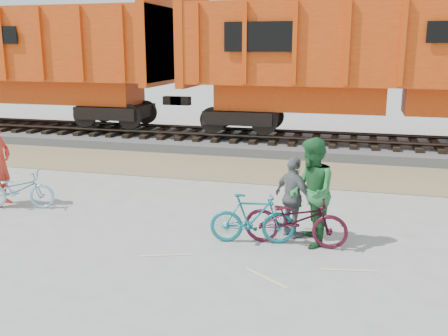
{
  "coord_description": "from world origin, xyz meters",
  "views": [
    {
      "loc": [
        1.98,
        -8.1,
        3.41
      ],
      "look_at": [
        -0.58,
        1.5,
        1.01
      ],
      "focal_mm": 40.0,
      "sensor_mm": 36.0,
      "label": 1
    }
  ],
  "objects": [
    {
      "name": "bicycle_maroon",
      "position": [
        1.06,
        0.23,
        0.48
      ],
      "size": [
        1.83,
        0.65,
        0.96
      ],
      "primitive_type": "imported",
      "rotation": [
        0.0,
        0.0,
        1.56
      ],
      "color": "#480F20",
      "rests_on": "ground"
    },
    {
      "name": "gravel_strip",
      "position": [
        0.0,
        5.5,
        0.01
      ],
      "size": [
        120.0,
        3.0,
        0.02
      ],
      "primitive_type": "cube",
      "color": "#907C59",
      "rests_on": "ground"
    },
    {
      "name": "person_man",
      "position": [
        1.3,
        0.34,
        0.96
      ],
      "size": [
        0.94,
        1.09,
        1.92
      ],
      "primitive_type": "imported",
      "rotation": [
        0.0,
        0.0,
        -1.31
      ],
      "color": "#256633",
      "rests_on": "ground"
    },
    {
      "name": "ground",
      "position": [
        0.0,
        0.0,
        0.0
      ],
      "size": [
        120.0,
        120.0,
        0.0
      ],
      "primitive_type": "plane",
      "color": "#9E9E99",
      "rests_on": "ground"
    },
    {
      "name": "ballast_bed",
      "position": [
        0.0,
        9.0,
        0.15
      ],
      "size": [
        120.0,
        4.0,
        0.3
      ],
      "primitive_type": "cube",
      "color": "slate",
      "rests_on": "ground"
    },
    {
      "name": "person_woman",
      "position": [
        0.96,
        0.63,
        0.75
      ],
      "size": [
        0.92,
        0.84,
        1.51
      ],
      "primitive_type": "imported",
      "rotation": [
        0.0,
        0.0,
        2.46
      ],
      "color": "slate",
      "rests_on": "ground"
    },
    {
      "name": "bicycle_blue",
      "position": [
        -5.03,
        0.8,
        0.42
      ],
      "size": [
        1.68,
        0.93,
        0.84
      ],
      "primitive_type": "imported",
      "rotation": [
        0.0,
        0.0,
        1.82
      ],
      "color": "#82C1D8",
      "rests_on": "ground"
    },
    {
      "name": "hopper_car_center",
      "position": [
        3.15,
        9.0,
        3.01
      ],
      "size": [
        14.0,
        3.13,
        4.65
      ],
      "color": "black",
      "rests_on": "track"
    },
    {
      "name": "track",
      "position": [
        0.0,
        9.0,
        0.47
      ],
      "size": [
        120.0,
        2.6,
        0.24
      ],
      "color": "black",
      "rests_on": "ballast_bed"
    },
    {
      "name": "bicycle_teal",
      "position": [
        0.3,
        0.14,
        0.45
      ],
      "size": [
        1.56,
        0.68,
        0.91
      ],
      "primitive_type": "imported",
      "rotation": [
        0.0,
        0.0,
        1.74
      ],
      "color": "#106F7C",
      "rests_on": "ground"
    }
  ]
}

